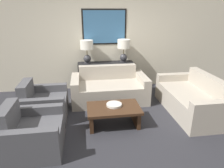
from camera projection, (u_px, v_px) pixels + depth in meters
ground_plane at (119, 130)px, 3.75m from camera, size 20.00×20.00×0.00m
back_wall at (104, 41)px, 5.48m from camera, size 7.71×0.12×2.65m
console_table at (106, 76)px, 5.56m from camera, size 1.51×0.37×0.78m
table_lamp_left at (87, 48)px, 5.22m from camera, size 0.34×0.34×0.61m
table_lamp_right at (124, 47)px, 5.35m from camera, size 0.34×0.34×0.61m
couch_by_back_wall at (109, 89)px, 4.92m from camera, size 1.81×0.94×0.81m
couch_by_side at (192, 100)px, 4.36m from camera, size 0.94×1.81×0.81m
coffee_table at (114, 112)px, 3.84m from camera, size 1.01×0.64×0.39m
decorative_bowl at (114, 105)px, 3.85m from camera, size 0.30×0.30×0.04m
armchair_near_back_wall at (44, 105)px, 4.14m from camera, size 0.86×0.90×0.79m
armchair_near_camera at (32, 134)px, 3.17m from camera, size 0.86×0.90×0.79m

